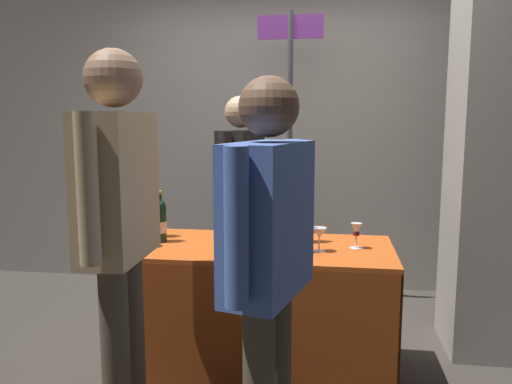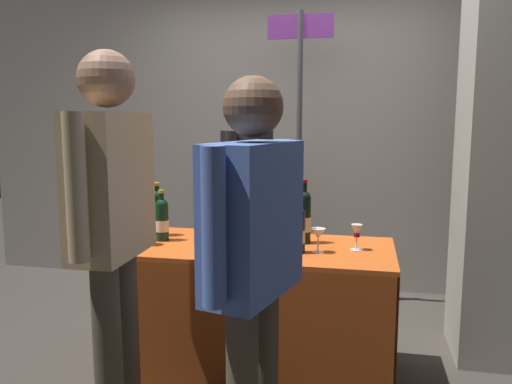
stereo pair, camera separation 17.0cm
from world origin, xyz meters
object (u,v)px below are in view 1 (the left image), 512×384
Objects in this scene: display_bottle_0 at (300,228)px; vendor_presenter at (241,188)px; concrete_pillar at (502,119)px; featured_wine_bottle at (303,216)px; booth_signpost at (290,130)px; flower_vase at (231,228)px; wine_glass_near_taster at (144,229)px; wine_glass_near_vendor at (356,231)px; taster_foreground_right at (268,250)px; wine_glass_mid at (319,234)px; tasting_table at (256,286)px.

vendor_presenter is at bearing 118.11° from display_bottle_0.
featured_wine_bottle is at bearing -159.40° from concrete_pillar.
concrete_pillar is at bearing 29.37° from display_bottle_0.
flower_vase is at bearing -98.26° from booth_signpost.
wine_glass_near_vendor is at bearing 6.75° from wine_glass_near_taster.
wine_glass_near_vendor is at bearing 57.72° from vendor_presenter.
featured_wine_bottle is at bearing 34.61° from flower_vase.
wine_glass_mid is at bearing 2.34° from taster_foreground_right.
vendor_presenter is 0.72× the size of booth_signpost.
taster_foreground_right reaches higher than wine_glass_mid.
taster_foreground_right is (0.18, -0.89, 0.45)m from tasting_table.
tasting_table is at bearing -178.00° from wine_glass_near_vendor.
vendor_presenter is (-0.77, 0.77, 0.11)m from wine_glass_near_vendor.
booth_signpost reaches higher than flower_vase.
taster_foreground_right reaches higher than wine_glass_near_vendor.
tasting_table is at bearing -155.82° from featured_wine_bottle.
vendor_presenter is at bearing -127.13° from booth_signpost.
tasting_table is 0.93× the size of vendor_presenter.
featured_wine_bottle is at bearing -81.03° from booth_signpost.
display_bottle_0 is 0.80m from taster_foreground_right.
booth_signpost is (-1.33, 0.65, -0.08)m from concrete_pillar.
concrete_pillar reaches higher than display_bottle_0.
concrete_pillar is 22.44× the size of wine_glass_mid.
wine_glass_mid is 0.95m from wine_glass_near_taster.
tasting_table is 0.49m from wine_glass_mid.
vendor_presenter is (-0.48, 0.68, 0.05)m from featured_wine_bottle.
flower_vase reaches higher than display_bottle_0.
vendor_presenter reaches higher than tasting_table.
vendor_presenter is (-0.48, 0.90, 0.08)m from display_bottle_0.
wine_glass_mid is 1.05m from vendor_presenter.
taster_foreground_right is 0.71× the size of booth_signpost.
display_bottle_0 is 0.76× the size of flower_vase.
vendor_presenter reaches higher than wine_glass_mid.
featured_wine_bottle is 2.59× the size of wine_glass_near_taster.
vendor_presenter reaches higher than flower_vase.
tasting_table is at bearing 157.52° from display_bottle_0.
wine_glass_near_taster is 0.09× the size of vendor_presenter.
concrete_pillar is 1.49m from booth_signpost.
flower_vase is (-0.11, -0.14, 0.36)m from tasting_table.
wine_glass_mid is 0.32× the size of flower_vase.
concrete_pillar is 1.93× the size of tasting_table.
taster_foreground_right is (-0.37, -0.91, 0.12)m from wine_glass_near_vendor.
taster_foreground_right is (-0.07, -0.79, 0.09)m from display_bottle_0.
featured_wine_bottle is at bearing 162.22° from wine_glass_near_vendor.
wine_glass_near_taster is at bearing -169.03° from tasting_table.
booth_signpost is at bearing 98.97° from featured_wine_bottle.
flower_vase is 1.44m from booth_signpost.
taster_foreground_right reaches higher than flower_vase.
wine_glass_near_vendor is 0.06× the size of booth_signpost.
wine_glass_near_vendor is 0.09× the size of taster_foreground_right.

